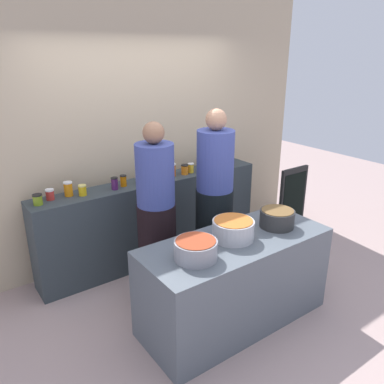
{
  "coord_description": "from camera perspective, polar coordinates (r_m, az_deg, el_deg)",
  "views": [
    {
      "loc": [
        -2.02,
        -2.48,
        2.34
      ],
      "look_at": [
        0.0,
        0.35,
        1.05
      ],
      "focal_mm": 36.32,
      "sensor_mm": 36.0,
      "label": 1
    }
  ],
  "objects": [
    {
      "name": "ground",
      "position": [
        3.96,
        3.07,
        -15.88
      ],
      "size": [
        12.0,
        12.0,
        0.0
      ],
      "primitive_type": "plane",
      "color": "#AB908C"
    },
    {
      "name": "prep_table",
      "position": [
        3.54,
        6.29,
        -12.82
      ],
      "size": [
        1.7,
        0.7,
        0.82
      ],
      "primitive_type": "cube",
      "color": "#515A63",
      "rests_on": "ground"
    },
    {
      "name": "preserve_jar_8",
      "position": [
        4.42,
        -2.94,
        3.26
      ],
      "size": [
        0.09,
        0.09,
        0.15
      ],
      "color": "#CA5C15",
      "rests_on": "display_shelf"
    },
    {
      "name": "preserve_jar_14",
      "position": [
        4.92,
        5.5,
        4.76
      ],
      "size": [
        0.08,
        0.08,
        0.11
      ],
      "color": "#4B2547",
      "rests_on": "display_shelf"
    },
    {
      "name": "cook_with_tongs",
      "position": [
        3.75,
        -5.22,
        -4.2
      ],
      "size": [
        0.37,
        0.37,
        1.74
      ],
      "color": "black",
      "rests_on": "ground"
    },
    {
      "name": "preserve_jar_0",
      "position": [
        3.88,
        -21.73,
        -1.03
      ],
      "size": [
        0.09,
        0.09,
        0.1
      ],
      "color": "olive",
      "rests_on": "display_shelf"
    },
    {
      "name": "preserve_jar_9",
      "position": [
        4.49,
        -1.07,
        3.33
      ],
      "size": [
        0.09,
        0.09,
        0.11
      ],
      "color": "orange",
      "rests_on": "display_shelf"
    },
    {
      "name": "preserve_jar_2",
      "position": [
        4.01,
        -17.71,
        0.44
      ],
      "size": [
        0.09,
        0.09,
        0.14
      ],
      "color": "orange",
      "rests_on": "display_shelf"
    },
    {
      "name": "cooking_pot_right",
      "position": [
        3.6,
        12.38,
        -3.79
      ],
      "size": [
        0.31,
        0.31,
        0.16
      ],
      "color": "#2D2D2D",
      "rests_on": "prep_table"
    },
    {
      "name": "preserve_jar_11",
      "position": [
        4.59,
        1.37,
        3.71
      ],
      "size": [
        0.09,
        0.09,
        0.11
      ],
      "color": "#4B2753",
      "rests_on": "display_shelf"
    },
    {
      "name": "preserve_jar_7",
      "position": [
        4.41,
        -4.35,
        2.95
      ],
      "size": [
        0.07,
        0.07,
        0.11
      ],
      "color": "#5A2557",
      "rests_on": "display_shelf"
    },
    {
      "name": "cooking_pot_left",
      "position": [
        3.0,
        0.55,
        -8.46
      ],
      "size": [
        0.34,
        0.34,
        0.16
      ],
      "color": "gray",
      "rests_on": "prep_table"
    },
    {
      "name": "preserve_jar_4",
      "position": [
        4.07,
        -11.3,
        1.25
      ],
      "size": [
        0.07,
        0.07,
        0.13
      ],
      "color": "#4B1D53",
      "rests_on": "display_shelf"
    },
    {
      "name": "display_shelf",
      "position": [
        4.51,
        -5.57,
        -4.06
      ],
      "size": [
        2.7,
        0.36,
        0.97
      ],
      "primitive_type": "cube",
      "color": "#30393D",
      "rests_on": "ground"
    },
    {
      "name": "cooking_pot_center",
      "position": [
        3.31,
        6.06,
        -5.51
      ],
      "size": [
        0.36,
        0.36,
        0.17
      ],
      "color": "#B7B7BC",
      "rests_on": "prep_table"
    },
    {
      "name": "cook_in_cap",
      "position": [
        4.01,
        3.3,
        -1.95
      ],
      "size": [
        0.39,
        0.39,
        1.81
      ],
      "color": "black",
      "rests_on": "ground"
    },
    {
      "name": "preserve_jar_3",
      "position": [
        3.99,
        -15.79,
        0.26
      ],
      "size": [
        0.08,
        0.08,
        0.11
      ],
      "color": "gold",
      "rests_on": "display_shelf"
    },
    {
      "name": "preserve_jar_5",
      "position": [
        4.16,
        -10.05,
        1.65
      ],
      "size": [
        0.07,
        0.07,
        0.12
      ],
      "color": "#CB6A0A",
      "rests_on": "display_shelf"
    },
    {
      "name": "preserve_jar_6",
      "position": [
        4.24,
        -7.63,
        2.0
      ],
      "size": [
        0.09,
        0.09,
        0.1
      ],
      "color": "olive",
      "rests_on": "display_shelf"
    },
    {
      "name": "preserve_jar_10",
      "position": [
        4.55,
        -0.17,
        3.55
      ],
      "size": [
        0.07,
        0.07,
        0.11
      ],
      "color": "gold",
      "rests_on": "display_shelf"
    },
    {
      "name": "preserve_jar_1",
      "position": [
        3.97,
        -20.14,
        -0.33
      ],
      "size": [
        0.08,
        0.08,
        0.11
      ],
      "color": "#B42C27",
      "rests_on": "display_shelf"
    },
    {
      "name": "chalkboard_sign",
      "position": [
        5.1,
        14.49,
        -1.66
      ],
      "size": [
        0.45,
        0.05,
        0.96
      ],
      "color": "black",
      "rests_on": "ground"
    },
    {
      "name": "storefront_wall",
      "position": [
        4.5,
        -8.3,
        9.38
      ],
      "size": [
        4.8,
        0.12,
        3.0
      ],
      "primitive_type": "cube",
      "color": "tan",
      "rests_on": "ground"
    },
    {
      "name": "preserve_jar_12",
      "position": [
        4.73,
        2.53,
        4.23
      ],
      "size": [
        0.07,
        0.07,
        0.12
      ],
      "color": "orange",
      "rests_on": "display_shelf"
    },
    {
      "name": "preserve_jar_13",
      "position": [
        4.87,
        4.44,
        4.54
      ],
      "size": [
        0.07,
        0.07,
        0.1
      ],
      "color": "gold",
      "rests_on": "display_shelf"
    }
  ]
}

